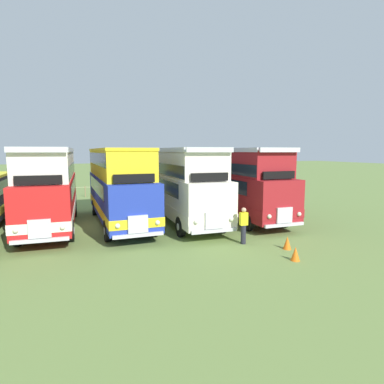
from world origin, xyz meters
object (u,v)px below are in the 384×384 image
(bus_sixth_in_row, at_px, (236,181))
(cone_near_end, at_px, (287,243))
(cone_far_end, at_px, (295,254))
(bus_fourth_in_row, at_px, (118,183))
(bus_fifth_in_row, at_px, (180,183))
(marshal_person, at_px, (244,225))
(bus_third_in_row, at_px, (50,187))

(bus_sixth_in_row, relative_size, cone_near_end, 18.41)
(bus_sixth_in_row, relative_size, cone_far_end, 18.89)
(bus_fourth_in_row, xyz_separation_m, bus_fifth_in_row, (3.78, -0.01, -0.11))
(bus_fifth_in_row, xyz_separation_m, marshal_person, (1.30, -6.16, -1.47))
(bus_fifth_in_row, distance_m, marshal_person, 6.46)
(marshal_person, bearing_deg, bus_fifth_in_row, 101.90)
(bus_sixth_in_row, distance_m, marshal_person, 6.56)
(bus_third_in_row, height_order, marshal_person, bus_third_in_row)
(bus_sixth_in_row, distance_m, cone_near_end, 7.62)
(cone_far_end, relative_size, marshal_person, 0.32)
(bus_fourth_in_row, relative_size, cone_near_end, 18.27)
(cone_far_end, bearing_deg, bus_sixth_in_row, 79.47)
(bus_sixth_in_row, height_order, cone_near_end, bus_sixth_in_row)
(bus_fourth_in_row, xyz_separation_m, cone_near_end, (6.54, -7.54, -2.18))
(bus_third_in_row, bearing_deg, bus_sixth_in_row, -2.24)
(bus_fifth_in_row, bearing_deg, bus_fourth_in_row, 179.86)
(bus_fourth_in_row, height_order, bus_fifth_in_row, bus_fifth_in_row)
(bus_third_in_row, relative_size, bus_fourth_in_row, 0.93)
(cone_near_end, relative_size, marshal_person, 0.33)
(bus_fourth_in_row, bearing_deg, cone_near_end, -49.06)
(bus_third_in_row, distance_m, bus_fourth_in_row, 3.77)
(cone_near_end, xyz_separation_m, cone_far_end, (-0.60, -1.40, -0.01))
(marshal_person, bearing_deg, cone_near_end, -43.16)
(bus_sixth_in_row, bearing_deg, bus_fourth_in_row, 177.93)
(bus_fifth_in_row, bearing_deg, bus_third_in_row, 178.64)
(bus_fifth_in_row, relative_size, marshal_person, 6.43)
(bus_third_in_row, height_order, bus_sixth_in_row, same)
(bus_fifth_in_row, xyz_separation_m, bus_sixth_in_row, (3.77, -0.26, -0.00))
(cone_far_end, height_order, marshal_person, marshal_person)
(bus_third_in_row, distance_m, bus_fifth_in_row, 7.55)
(bus_third_in_row, bearing_deg, bus_fourth_in_row, -2.58)
(bus_third_in_row, xyz_separation_m, bus_fifth_in_row, (7.55, -0.18, 0.01))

